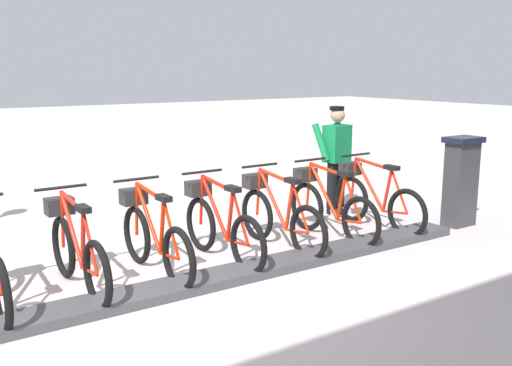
# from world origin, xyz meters

# --- Properties ---
(ground_plane) EXTENTS (60.00, 60.00, 0.00)m
(ground_plane) POSITION_xyz_m (0.00, 0.00, 0.00)
(ground_plane) COLOR beige
(dock_rail_base) EXTENTS (0.44, 8.33, 0.10)m
(dock_rail_base) POSITION_xyz_m (0.00, 0.00, 0.05)
(dock_rail_base) COLOR #47474C
(dock_rail_base) RESTS_ON ground
(payment_kiosk) EXTENTS (0.36, 0.52, 1.28)m
(payment_kiosk) POSITION_xyz_m (0.05, -4.69, 0.67)
(payment_kiosk) COLOR #38383D
(payment_kiosk) RESTS_ON ground
(bike_docked_0) EXTENTS (1.72, 0.54, 1.02)m
(bike_docked_0) POSITION_xyz_m (0.62, -3.56, 0.43)
(bike_docked_0) COLOR black
(bike_docked_0) RESTS_ON ground
(bike_docked_1) EXTENTS (1.72, 0.54, 1.02)m
(bike_docked_1) POSITION_xyz_m (0.62, -2.73, 0.43)
(bike_docked_1) COLOR black
(bike_docked_1) RESTS_ON ground
(bike_docked_2) EXTENTS (1.72, 0.54, 1.02)m
(bike_docked_2) POSITION_xyz_m (0.62, -1.89, 0.43)
(bike_docked_2) COLOR black
(bike_docked_2) RESTS_ON ground
(bike_docked_3) EXTENTS (1.72, 0.54, 1.02)m
(bike_docked_3) POSITION_xyz_m (0.62, -1.05, 0.43)
(bike_docked_3) COLOR black
(bike_docked_3) RESTS_ON ground
(bike_docked_4) EXTENTS (1.72, 0.54, 1.02)m
(bike_docked_4) POSITION_xyz_m (0.62, -0.22, 0.43)
(bike_docked_4) COLOR black
(bike_docked_4) RESTS_ON ground
(bike_docked_5) EXTENTS (1.72, 0.54, 1.02)m
(bike_docked_5) POSITION_xyz_m (0.62, 0.62, 0.43)
(bike_docked_5) COLOR black
(bike_docked_5) RESTS_ON ground
(worker_near_rack) EXTENTS (0.49, 0.67, 1.66)m
(worker_near_rack) POSITION_xyz_m (1.56, -3.67, 0.91)
(worker_near_rack) COLOR white
(worker_near_rack) RESTS_ON ground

